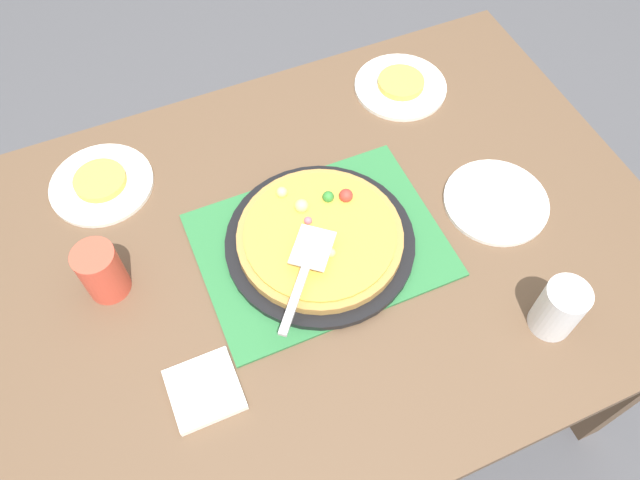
{
  "coord_description": "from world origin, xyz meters",
  "views": [
    {
      "loc": [
        -0.26,
        -0.6,
        1.81
      ],
      "look_at": [
        0.0,
        0.0,
        0.77
      ],
      "focal_mm": 34.63,
      "sensor_mm": 36.0,
      "label": 1
    }
  ],
  "objects_px": {
    "pizza_pan": "(320,242)",
    "plate_side": "(496,202)",
    "cup_far": "(559,309)",
    "cup_near": "(102,272)",
    "napkin_stack": "(205,390)",
    "plate_near_left": "(400,87)",
    "served_slice_left": "(401,83)",
    "plate_far_right": "(102,184)",
    "pizza_server": "(305,269)",
    "served_slice_right": "(100,180)",
    "pizza": "(320,236)"
  },
  "relations": [
    {
      "from": "pizza_server",
      "to": "napkin_stack",
      "type": "distance_m",
      "value": 0.28
    },
    {
      "from": "served_slice_right",
      "to": "napkin_stack",
      "type": "relative_size",
      "value": 0.92
    },
    {
      "from": "plate_side",
      "to": "cup_near",
      "type": "height_order",
      "value": "cup_near"
    },
    {
      "from": "served_slice_left",
      "to": "pizza_server",
      "type": "height_order",
      "value": "pizza_server"
    },
    {
      "from": "plate_near_left",
      "to": "served_slice_right",
      "type": "relative_size",
      "value": 2.0
    },
    {
      "from": "plate_far_right",
      "to": "cup_near",
      "type": "distance_m",
      "value": 0.26
    },
    {
      "from": "cup_near",
      "to": "pizza_pan",
      "type": "bearing_deg",
      "value": -10.22
    },
    {
      "from": "plate_near_left",
      "to": "pizza_pan",
      "type": "bearing_deg",
      "value": -136.79
    },
    {
      "from": "pizza_pan",
      "to": "plate_side",
      "type": "distance_m",
      "value": 0.38
    },
    {
      "from": "plate_near_left",
      "to": "served_slice_left",
      "type": "distance_m",
      "value": 0.01
    },
    {
      "from": "cup_near",
      "to": "cup_far",
      "type": "bearing_deg",
      "value": -28.56
    },
    {
      "from": "pizza_pan",
      "to": "napkin_stack",
      "type": "height_order",
      "value": "pizza_pan"
    },
    {
      "from": "plate_side",
      "to": "served_slice_right",
      "type": "distance_m",
      "value": 0.84
    },
    {
      "from": "served_slice_right",
      "to": "pizza_pan",
      "type": "bearing_deg",
      "value": -41.24
    },
    {
      "from": "cup_far",
      "to": "napkin_stack",
      "type": "bearing_deg",
      "value": 168.45
    },
    {
      "from": "pizza_pan",
      "to": "pizza_server",
      "type": "distance_m",
      "value": 0.11
    },
    {
      "from": "pizza_pan",
      "to": "cup_near",
      "type": "relative_size",
      "value": 3.17
    },
    {
      "from": "pizza_server",
      "to": "plate_side",
      "type": "bearing_deg",
      "value": 3.27
    },
    {
      "from": "plate_side",
      "to": "cup_far",
      "type": "relative_size",
      "value": 1.83
    },
    {
      "from": "pizza",
      "to": "plate_near_left",
      "type": "bearing_deg",
      "value": 43.12
    },
    {
      "from": "plate_far_right",
      "to": "plate_side",
      "type": "bearing_deg",
      "value": -26.48
    },
    {
      "from": "served_slice_right",
      "to": "cup_far",
      "type": "bearing_deg",
      "value": -43.09
    },
    {
      "from": "cup_near",
      "to": "napkin_stack",
      "type": "xyz_separation_m",
      "value": [
        0.1,
        -0.27,
        -0.05
      ]
    },
    {
      "from": "plate_far_right",
      "to": "plate_near_left",
      "type": "bearing_deg",
      "value": 0.63
    },
    {
      "from": "pizza_server",
      "to": "served_slice_left",
      "type": "bearing_deg",
      "value": 44.43
    },
    {
      "from": "cup_near",
      "to": "napkin_stack",
      "type": "height_order",
      "value": "cup_near"
    },
    {
      "from": "served_slice_left",
      "to": "plate_far_right",
      "type": "bearing_deg",
      "value": -179.37
    },
    {
      "from": "served_slice_left",
      "to": "pizza_server",
      "type": "relative_size",
      "value": 0.54
    },
    {
      "from": "plate_near_left",
      "to": "served_slice_left",
      "type": "bearing_deg",
      "value": 0.0
    },
    {
      "from": "pizza",
      "to": "cup_near",
      "type": "bearing_deg",
      "value": 170.03
    },
    {
      "from": "pizza_pan",
      "to": "plate_side",
      "type": "xyz_separation_m",
      "value": [
        0.38,
        -0.05,
        -0.01
      ]
    },
    {
      "from": "plate_near_left",
      "to": "plate_far_right",
      "type": "bearing_deg",
      "value": -179.37
    },
    {
      "from": "served_slice_right",
      "to": "cup_far",
      "type": "height_order",
      "value": "cup_far"
    },
    {
      "from": "napkin_stack",
      "to": "served_slice_right",
      "type": "bearing_deg",
      "value": 97.12
    },
    {
      "from": "plate_side",
      "to": "served_slice_right",
      "type": "bearing_deg",
      "value": 153.52
    },
    {
      "from": "pizza",
      "to": "napkin_stack",
      "type": "height_order",
      "value": "pizza"
    },
    {
      "from": "served_slice_right",
      "to": "pizza_server",
      "type": "relative_size",
      "value": 0.54
    },
    {
      "from": "served_slice_left",
      "to": "served_slice_right",
      "type": "distance_m",
      "value": 0.72
    },
    {
      "from": "plate_near_left",
      "to": "served_slice_right",
      "type": "height_order",
      "value": "served_slice_right"
    },
    {
      "from": "plate_near_left",
      "to": "pizza_server",
      "type": "relative_size",
      "value": 1.07
    },
    {
      "from": "pizza",
      "to": "plate_far_right",
      "type": "xyz_separation_m",
      "value": [
        -0.37,
        0.32,
        -0.03
      ]
    },
    {
      "from": "cup_far",
      "to": "served_slice_left",
      "type": "bearing_deg",
      "value": 87.53
    },
    {
      "from": "cup_near",
      "to": "napkin_stack",
      "type": "distance_m",
      "value": 0.3
    },
    {
      "from": "pizza_pan",
      "to": "cup_far",
      "type": "relative_size",
      "value": 3.17
    },
    {
      "from": "served_slice_right",
      "to": "pizza_server",
      "type": "distance_m",
      "value": 0.51
    },
    {
      "from": "plate_side",
      "to": "napkin_stack",
      "type": "bearing_deg",
      "value": -167.89
    },
    {
      "from": "pizza_pan",
      "to": "pizza",
      "type": "bearing_deg",
      "value": 69.55
    },
    {
      "from": "served_slice_right",
      "to": "plate_side",
      "type": "bearing_deg",
      "value": -26.48
    },
    {
      "from": "plate_side",
      "to": "napkin_stack",
      "type": "distance_m",
      "value": 0.7
    },
    {
      "from": "pizza_pan",
      "to": "served_slice_right",
      "type": "xyz_separation_m",
      "value": [
        -0.37,
        0.32,
        0.01
      ]
    }
  ]
}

